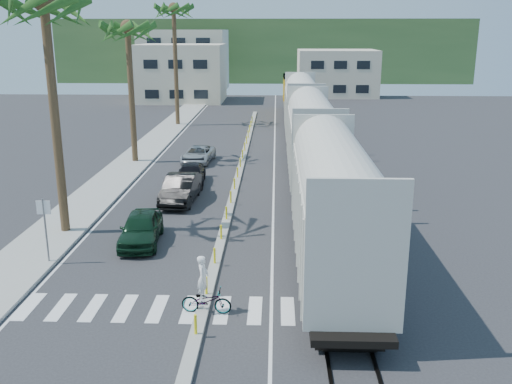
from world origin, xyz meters
The scene contains 16 objects.
ground centered at (0.00, 0.00, 0.00)m, with size 140.00×140.00×0.00m, color #28282B.
sidewalk centered at (-8.50, 25.00, 0.07)m, with size 3.00×90.00×0.15m, color gray.
rails centered at (5.00, 28.00, 0.03)m, with size 1.56×100.00×0.06m.
median centered at (0.00, 19.96, 0.09)m, with size 0.45×60.00×0.85m.
crosswalk centered at (0.00, -2.00, 0.01)m, with size 14.00×2.20×0.01m, color silver.
lane_markings centered at (-2.15, 25.00, 0.00)m, with size 9.42×90.00×0.01m.
freight_train centered at (5.00, 21.93, 2.91)m, with size 3.00×60.94×5.85m.
palm_trees centered at (-8.10, 22.70, 10.81)m, with size 3.50×37.20×13.75m.
street_sign centered at (-7.30, 2.00, 1.97)m, with size 0.60×0.08×3.00m.
buildings centered at (-6.41, 71.66, 4.36)m, with size 38.00×27.00×10.00m.
hillside centered at (0.00, 100.00, 6.00)m, with size 80.00×20.00×12.00m, color #385628.
car_lead centered at (-3.82, 4.68, 0.76)m, with size 2.13×4.60×1.52m, color black.
car_second centered at (-3.03, 11.54, 0.82)m, with size 1.94×5.02×1.63m, color black.
car_third centered at (-3.02, 15.64, 0.66)m, with size 2.12×4.64×1.31m, color black.
car_rear centered at (-3.40, 22.12, 0.63)m, with size 2.47×4.67×1.25m, color #B2B5B8.
cyclist centered at (0.13, -2.24, 0.71)m, with size 0.90×1.91×2.21m.
Camera 1 is at (2.60, -20.88, 9.88)m, focal length 40.00 mm.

